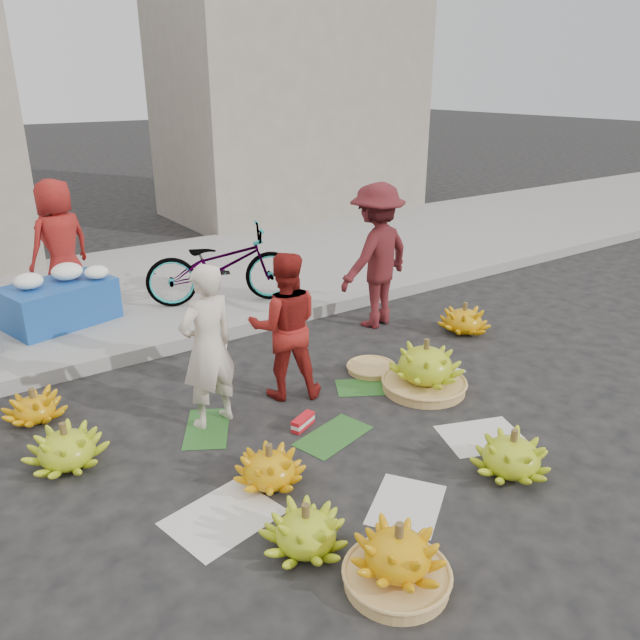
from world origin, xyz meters
TOP-DOWN VIEW (x-y plane):
  - ground at (0.00, 0.00)m, footprint 80.00×80.00m
  - curb at (0.00, 2.20)m, footprint 40.00×0.25m
  - sidewalk at (0.00, 4.30)m, footprint 40.00×4.00m
  - building_right at (4.50, 7.70)m, footprint 5.00×3.00m
  - newspaper_scatter at (0.00, -0.80)m, footprint 3.20×1.80m
  - banana_leaves at (-0.10, 0.20)m, footprint 2.00×1.00m
  - banana_bunch_0 at (-0.85, -0.46)m, footprint 0.58×0.58m
  - banana_bunch_1 at (-1.01, -1.17)m, footprint 0.64×0.64m
  - banana_bunch_2 at (-0.73, -1.70)m, footprint 0.64×0.64m
  - banana_bunch_3 at (0.68, -1.36)m, footprint 0.68×0.68m
  - banana_bunch_4 at (1.08, -0.02)m, footprint 0.85×0.85m
  - banana_bunch_5 at (2.45, 0.77)m, footprint 0.74×0.74m
  - banana_bunch_6 at (-1.99, 0.61)m, footprint 0.68×0.68m
  - banana_bunch_7 at (-2.04, 1.45)m, footprint 0.59×0.59m
  - basket_spare at (0.93, 0.57)m, footprint 0.56×0.56m
  - incense_stack at (-0.23, 0.05)m, footprint 0.26×0.17m
  - vendor_cream at (-0.81, 0.57)m, footprint 0.56×0.42m
  - vendor_red at (-0.03, 0.65)m, footprint 0.82×0.75m
  - man_striped at (1.76, 1.55)m, footprint 1.19×0.85m
  - flower_table at (-1.34, 3.37)m, footprint 1.29×0.98m
  - flower_vendor at (-1.13, 3.96)m, footprint 0.88×0.72m
  - bicycle at (0.48, 2.97)m, footprint 1.25×1.93m

SIDE VIEW (x-z plane):
  - ground at x=0.00m, z-range 0.00..0.00m
  - newspaper_scatter at x=0.00m, z-range 0.00..0.01m
  - banana_leaves at x=-0.10m, z-range 0.00..0.01m
  - basket_spare at x=0.93m, z-range 0.00..0.05m
  - incense_stack at x=-0.23m, z-range 0.01..0.11m
  - sidewalk at x=0.00m, z-range 0.00..0.12m
  - curb at x=0.00m, z-range 0.00..0.15m
  - banana_bunch_7 at x=-2.04m, z-range -0.02..0.28m
  - banana_bunch_0 at x=-0.85m, z-range -0.02..0.31m
  - banana_bunch_1 at x=-1.01m, z-range -0.02..0.31m
  - banana_bunch_5 at x=2.45m, z-range -0.02..0.34m
  - banana_bunch_6 at x=-1.99m, z-range -0.02..0.34m
  - banana_bunch_3 at x=0.68m, z-range -0.02..0.34m
  - banana_bunch_2 at x=-0.73m, z-range -0.03..0.40m
  - banana_bunch_4 at x=1.08m, z-range -0.03..0.49m
  - flower_table at x=-1.34m, z-range 0.06..0.73m
  - bicycle at x=0.48m, z-range 0.12..1.08m
  - vendor_red at x=-0.03m, z-range 0.00..1.36m
  - vendor_cream at x=-0.81m, z-range 0.00..1.40m
  - man_striped at x=1.76m, z-range 0.00..1.67m
  - flower_vendor at x=-1.13m, z-range 0.12..1.66m
  - building_right at x=4.50m, z-range 0.00..5.00m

